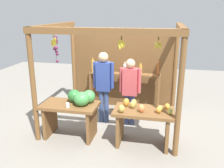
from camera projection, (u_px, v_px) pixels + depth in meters
ground_plane at (114, 123)px, 5.72m from camera, size 12.00×12.00×0.00m
market_stall at (118, 63)px, 5.77m from camera, size 2.83×2.27×2.24m
fruit_counter_left at (75, 107)px, 4.94m from camera, size 1.14×0.66×1.00m
fruit_counter_right at (143, 118)px, 4.66m from camera, size 1.14×0.64×0.88m
bottle_shelf_unit at (124, 81)px, 6.24m from camera, size 1.81×0.22×1.36m
vendor_man at (104, 81)px, 5.50m from camera, size 0.48×0.22×1.65m
vendor_woman at (130, 86)px, 5.40m from camera, size 0.48×0.21×1.53m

